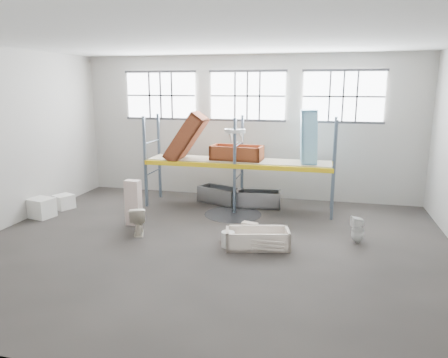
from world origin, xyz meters
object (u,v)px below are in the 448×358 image
(steel_tub_right, at_px, (258,199))
(rust_tub_flat, at_px, (237,153))
(bucket, at_px, (228,239))
(toilet_beige, at_px, (138,220))
(cistern_tall, at_px, (133,203))
(bathtub_beige, at_px, (257,238))
(blue_tub_upright, at_px, (309,137))
(steel_tub_left, at_px, (220,195))
(carton_near, at_px, (41,208))
(toilet_white, at_px, (358,230))

(steel_tub_right, relative_size, rust_tub_flat, 0.87)
(bucket, bearing_deg, rust_tub_flat, 98.51)
(toilet_beige, height_order, cistern_tall, cistern_tall)
(bathtub_beige, relative_size, bucket, 4.07)
(bathtub_beige, height_order, cistern_tall, cistern_tall)
(rust_tub_flat, bearing_deg, blue_tub_upright, -0.42)
(cistern_tall, distance_m, steel_tub_right, 4.21)
(steel_tub_left, bearing_deg, toilet_beige, -111.66)
(steel_tub_left, relative_size, carton_near, 2.16)
(toilet_white, height_order, steel_tub_right, toilet_white)
(cistern_tall, height_order, steel_tub_right, cistern_tall)
(cistern_tall, xyz_separation_m, rust_tub_flat, (2.52, 2.47, 1.16))
(blue_tub_upright, bearing_deg, cistern_tall, -152.87)
(cistern_tall, relative_size, steel_tub_right, 0.91)
(toilet_white, bearing_deg, steel_tub_left, -138.51)
(bathtub_beige, height_order, toilet_beige, toilet_beige)
(bathtub_beige, distance_m, cistern_tall, 3.90)
(rust_tub_flat, xyz_separation_m, blue_tub_upright, (2.27, -0.02, 0.57))
(steel_tub_left, relative_size, blue_tub_upright, 0.88)
(toilet_beige, bearing_deg, steel_tub_left, -134.10)
(toilet_beige, height_order, steel_tub_left, toilet_beige)
(blue_tub_upright, bearing_deg, steel_tub_right, 171.93)
(cistern_tall, distance_m, rust_tub_flat, 3.71)
(rust_tub_flat, height_order, carton_near, rust_tub_flat)
(rust_tub_flat, relative_size, carton_near, 2.41)
(steel_tub_right, relative_size, bucket, 3.73)
(toilet_beige, xyz_separation_m, toilet_white, (5.76, 0.69, -0.03))
(toilet_beige, bearing_deg, carton_near, -33.00)
(steel_tub_right, bearing_deg, steel_tub_left, 173.02)
(cistern_tall, bearing_deg, bucket, -15.43)
(toilet_white, bearing_deg, blue_tub_upright, -165.17)
(steel_tub_left, relative_size, steel_tub_right, 1.03)
(toilet_beige, distance_m, cistern_tall, 0.87)
(bucket, bearing_deg, cistern_tall, 161.31)
(toilet_white, bearing_deg, rust_tub_flat, -139.16)
(blue_tub_upright, height_order, carton_near, blue_tub_upright)
(bucket, distance_m, carton_near, 6.19)
(steel_tub_right, bearing_deg, toilet_beige, -129.47)
(bathtub_beige, bearing_deg, steel_tub_right, 85.59)
(cistern_tall, distance_m, carton_near, 3.09)
(toilet_beige, xyz_separation_m, blue_tub_upright, (4.33, 3.14, 2.01))
(bucket, bearing_deg, toilet_beige, 172.58)
(bathtub_beige, relative_size, steel_tub_right, 1.09)
(blue_tub_upright, bearing_deg, rust_tub_flat, 179.58)
(toilet_beige, distance_m, bucket, 2.62)
(steel_tub_right, bearing_deg, cistern_tall, -140.34)
(cistern_tall, relative_size, bucket, 3.41)
(blue_tub_upright, bearing_deg, bathtub_beige, -106.92)
(toilet_beige, height_order, toilet_white, toilet_beige)
(toilet_beige, relative_size, cistern_tall, 0.59)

